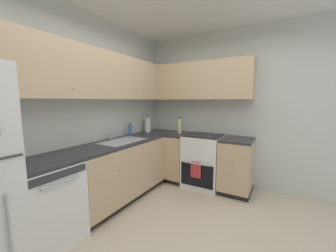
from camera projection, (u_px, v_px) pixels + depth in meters
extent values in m
cube|color=beige|center=(189.00, 250.00, 2.00)|extent=(3.66, 3.25, 0.02)
cube|color=silver|center=(76.00, 112.00, 2.64)|extent=(3.76, 0.05, 2.68)
cube|color=silver|center=(234.00, 109.00, 3.42)|extent=(0.05, 3.35, 2.68)
cylinder|color=silver|center=(11.00, 234.00, 1.40)|extent=(0.02, 0.02, 0.60)
cube|color=white|center=(45.00, 205.00, 2.04)|extent=(0.60, 0.60, 0.85)
cube|color=#333333|center=(60.00, 175.00, 1.84)|extent=(0.55, 0.01, 0.07)
cube|color=silver|center=(61.00, 182.00, 1.84)|extent=(0.36, 0.02, 0.02)
cube|color=tan|center=(120.00, 169.00, 2.97)|extent=(1.58, 0.60, 0.76)
cube|color=black|center=(119.00, 195.00, 3.04)|extent=(1.58, 0.54, 0.09)
sphere|color=tan|center=(119.00, 170.00, 2.50)|extent=(0.02, 0.02, 0.02)
sphere|color=tan|center=(150.00, 157.00, 3.10)|extent=(0.02, 0.02, 0.02)
cube|color=#2D2D33|center=(119.00, 143.00, 2.92)|extent=(2.79, 0.60, 0.03)
cube|color=tan|center=(179.00, 156.00, 3.69)|extent=(0.60, 0.30, 0.76)
cube|color=black|center=(180.00, 177.00, 3.77)|extent=(0.54, 0.30, 0.09)
cube|color=tan|center=(236.00, 164.00, 3.18)|extent=(0.60, 0.47, 0.76)
cube|color=black|center=(236.00, 189.00, 3.26)|extent=(0.54, 0.47, 0.09)
sphere|color=tan|center=(232.00, 161.00, 2.89)|extent=(0.02, 0.02, 0.02)
cube|color=#2D2D33|center=(179.00, 134.00, 3.64)|extent=(0.60, 0.30, 0.03)
cube|color=#2D2D33|center=(237.00, 140.00, 3.13)|extent=(0.60, 0.47, 0.03)
cube|color=white|center=(204.00, 161.00, 3.48)|extent=(0.64, 0.62, 0.89)
cube|color=black|center=(197.00, 175.00, 3.22)|extent=(0.02, 0.55, 0.37)
cube|color=silver|center=(196.00, 163.00, 3.17)|extent=(0.02, 0.43, 0.02)
cube|color=black|center=(204.00, 135.00, 3.42)|extent=(0.59, 0.60, 0.01)
cube|color=white|center=(210.00, 129.00, 3.67)|extent=(0.03, 0.60, 0.15)
cylinder|color=#4C4C4C|center=(209.00, 137.00, 3.23)|extent=(0.11, 0.11, 0.01)
cylinder|color=#4C4C4C|center=(194.00, 135.00, 3.36)|extent=(0.11, 0.11, 0.01)
cylinder|color=#4C4C4C|center=(215.00, 134.00, 3.47)|extent=(0.11, 0.11, 0.01)
cylinder|color=#4C4C4C|center=(200.00, 133.00, 3.61)|extent=(0.11, 0.11, 0.01)
cube|color=#B23333|center=(196.00, 170.00, 3.19)|extent=(0.02, 0.17, 0.26)
cube|color=tan|center=(101.00, 76.00, 2.73)|extent=(2.47, 0.32, 0.64)
sphere|color=tan|center=(74.00, 88.00, 2.20)|extent=(0.02, 0.02, 0.02)
sphere|color=tan|center=(136.00, 92.00, 3.14)|extent=(0.02, 0.02, 0.02)
cube|color=tan|center=(195.00, 81.00, 3.52)|extent=(0.32, 1.96, 0.64)
cube|color=#B7B7BC|center=(123.00, 141.00, 2.94)|extent=(0.68, 0.40, 0.01)
cube|color=gray|center=(123.00, 144.00, 2.94)|extent=(0.63, 0.36, 0.09)
cube|color=#99999E|center=(123.00, 143.00, 2.94)|extent=(0.02, 0.35, 0.06)
cylinder|color=silver|center=(111.00, 133.00, 3.04)|extent=(0.02, 0.02, 0.20)
cylinder|color=silver|center=(114.00, 128.00, 2.99)|extent=(0.02, 0.15, 0.02)
cylinder|color=silver|center=(114.00, 137.00, 3.09)|extent=(0.02, 0.02, 0.06)
cylinder|color=#3F72BF|center=(130.00, 130.00, 3.39)|extent=(0.06, 0.06, 0.19)
cylinder|color=#262626|center=(130.00, 124.00, 3.38)|extent=(0.03, 0.03, 0.03)
cylinder|color=white|center=(148.00, 125.00, 3.79)|extent=(0.11, 0.11, 0.28)
cylinder|color=#3F3F3F|center=(148.00, 124.00, 3.79)|extent=(0.02, 0.02, 0.34)
cylinder|color=beige|center=(180.00, 126.00, 3.62)|extent=(0.07, 0.07, 0.28)
cylinder|color=black|center=(180.00, 118.00, 3.60)|extent=(0.04, 0.04, 0.02)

